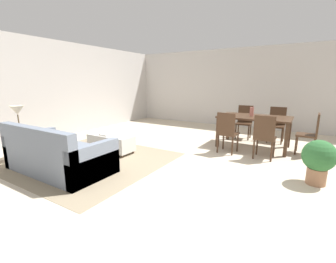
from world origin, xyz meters
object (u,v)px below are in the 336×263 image
object	(u,v)px
dining_table	(254,120)
couch	(57,156)
dining_chair_far_left	(244,120)
dining_chair_far_right	(277,122)
dining_chair_near_left	(227,130)
book_on_ottoman	(106,134)
ottoman_table	(111,142)
side_table	(21,137)
dining_chair_head_east	(312,132)
potted_plant	(319,159)
dining_chair_near_right	(264,135)
vase_centerpiece	(252,112)
table_lamp	(17,111)

from	to	relation	value
dining_table	couch	bearing A→B (deg)	-127.63
dining_chair_far_left	dining_chair_far_right	distance (m)	0.83
dining_chair_near_left	book_on_ottoman	xyz separation A→B (m)	(-2.33, -1.36, -0.10)
couch	ottoman_table	distance (m)	1.32
side_table	dining_chair_head_east	distance (m)	6.13
couch	potted_plant	xyz separation A→B (m)	(3.94, 1.77, 0.13)
ottoman_table	dining_chair_head_east	bearing A→B (deg)	28.84
ottoman_table	dining_chair_far_right	world-z (taller)	dining_chair_far_right
couch	dining_chair_near_right	size ratio (longest dim) A/B	2.11
dining_chair_head_east	potted_plant	bearing A→B (deg)	-86.51
dining_chair_far_left	dining_chair_head_east	size ratio (longest dim) A/B	1.00
dining_table	dining_chair_head_east	size ratio (longest dim) A/B	1.76
dining_chair_near_left	dining_chair_head_east	distance (m)	1.80
side_table	vase_centerpiece	xyz separation A→B (m)	(3.84, 3.41, 0.41)
dining_chair_far_right	dining_chair_head_east	bearing A→B (deg)	-47.73
couch	dining_table	distance (m)	4.35
side_table	dining_chair_near_right	distance (m)	5.00
table_lamp	dining_chair_far_left	size ratio (longest dim) A/B	0.57
dining_chair_head_east	book_on_ottoman	size ratio (longest dim) A/B	3.54
table_lamp	dining_chair_near_right	xyz separation A→B (m)	(4.29, 2.56, -0.47)
ottoman_table	dining_table	size ratio (longest dim) A/B	0.66
dining_chair_near_right	dining_chair_head_east	size ratio (longest dim) A/B	1.00
dining_table	vase_centerpiece	bearing A→B (deg)	166.85
dining_chair_near_right	dining_chair_far_left	distance (m)	1.84
dining_table	dining_chair_far_left	bearing A→B (deg)	116.82
dining_chair_near_right	vase_centerpiece	bearing A→B (deg)	117.88
ottoman_table	dining_table	bearing A→B (deg)	38.50
side_table	dining_chair_near_right	world-z (taller)	dining_chair_near_right
table_lamp	dining_chair_far_left	distance (m)	5.50
vase_centerpiece	book_on_ottoman	distance (m)	3.48
table_lamp	dining_chair_near_left	xyz separation A→B (m)	(3.51, 2.57, -0.47)
side_table	book_on_ottoman	bearing A→B (deg)	45.55
ottoman_table	vase_centerpiece	distance (m)	3.41
ottoman_table	dining_chair_far_left	xyz separation A→B (m)	(2.24, 2.94, 0.29)
side_table	dining_table	bearing A→B (deg)	40.90
ottoman_table	dining_table	distance (m)	3.43
dining_chair_far_left	potted_plant	xyz separation A→B (m)	(1.71, -2.49, -0.11)
ottoman_table	side_table	distance (m)	1.81
side_table	dining_chair_head_east	xyz separation A→B (m)	(5.11, 3.40, 0.06)
side_table	dining_chair_near_right	size ratio (longest dim) A/B	0.63
ottoman_table	book_on_ottoman	bearing A→B (deg)	-135.95
dining_chair_far_right	book_on_ottoman	xyz separation A→B (m)	(-3.14, -3.05, -0.10)
dining_table	dining_chair_head_east	xyz separation A→B (m)	(1.19, 0.00, -0.15)
couch	vase_centerpiece	bearing A→B (deg)	53.36
dining_chair_near_right	potted_plant	size ratio (longest dim) A/B	1.30
potted_plant	dining_table	bearing A→B (deg)	127.85
dining_chair_far_left	potted_plant	world-z (taller)	dining_chair_far_left
table_lamp	side_table	bearing A→B (deg)	14.04
dining_chair_head_east	potted_plant	size ratio (longest dim) A/B	1.30
dining_chair_far_right	book_on_ottoman	distance (m)	4.38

